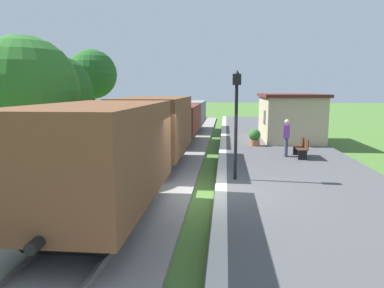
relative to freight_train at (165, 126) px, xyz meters
name	(u,v)px	position (x,y,z in m)	size (l,w,h in m)	color
ground_plane	(208,197)	(2.40, -6.28, -1.55)	(160.00, 160.00, 0.00)	#47702D
platform_slab	(314,196)	(5.60, -6.28, -1.43)	(6.00, 60.00, 0.25)	#4C4C4F
platform_edge_stripe	(221,190)	(2.80, -6.28, -1.30)	(0.36, 60.00, 0.01)	silver
track_ballast	(132,193)	(0.00, -6.28, -1.49)	(3.80, 60.00, 0.12)	gray
rail_near	(154,190)	(0.72, -6.28, -1.36)	(0.07, 60.00, 0.14)	slate
rail_far	(110,189)	(-0.72, -6.28, -1.36)	(0.07, 60.00, 0.14)	slate
freight_train	(165,126)	(0.00, 0.00, 0.00)	(2.50, 26.00, 2.72)	brown
station_hut	(289,117)	(6.80, 5.40, 0.10)	(3.50, 5.80, 2.78)	tan
bench_near_hut	(302,147)	(6.36, -0.62, -0.83)	(0.42, 1.50, 0.91)	#422819
person_waiting	(286,136)	(5.69, -0.44, -0.37)	(0.33, 0.43, 1.71)	#474C66
potted_planter	(255,137)	(4.51, 2.64, -0.83)	(0.64, 0.64, 0.92)	#9E6642
lamp_post_near	(236,105)	(3.26, -4.93, 1.25)	(0.28, 0.28, 3.70)	black
tree_trackside_mid	(25,91)	(-4.14, -4.87, 1.70)	(3.82, 3.82, 5.17)	#4C3823
tree_trackside_far	(57,90)	(-6.06, 1.60, 1.71)	(3.68, 3.68, 5.11)	#4C3823
tree_field_left	(92,75)	(-6.01, 6.66, 2.73)	(3.27, 3.27, 5.93)	#4C3823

